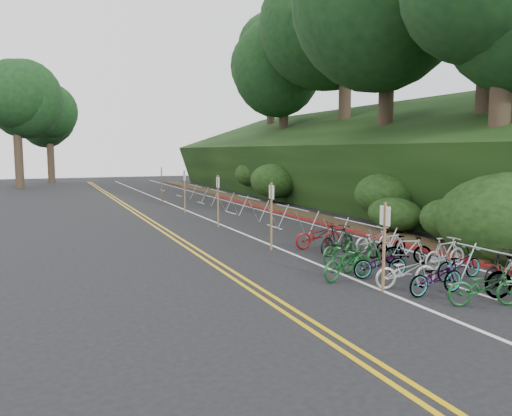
# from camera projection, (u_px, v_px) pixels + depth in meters

# --- Properties ---
(ground) EXTENTS (120.00, 120.00, 0.00)m
(ground) POSITION_uv_depth(u_px,v_px,m) (329.00, 285.00, 13.59)
(ground) COLOR black
(ground) RESTS_ON ground
(road_markings) EXTENTS (7.47, 80.00, 0.01)m
(road_markings) POSITION_uv_depth(u_px,v_px,m) (225.00, 230.00, 23.05)
(road_markings) COLOR gold
(road_markings) RESTS_ON ground
(red_curb) EXTENTS (0.25, 28.00, 0.10)m
(red_curb) POSITION_uv_depth(u_px,v_px,m) (302.00, 218.00, 26.77)
(red_curb) COLOR maroon
(red_curb) RESTS_ON ground
(embankment) EXTENTS (14.30, 48.14, 9.11)m
(embankment) POSITION_uv_depth(u_px,v_px,m) (345.00, 166.00, 35.75)
(embankment) COLOR black
(embankment) RESTS_ON ground
(tree_cluster) EXTENTS (32.74, 54.28, 18.91)m
(tree_cluster) POSITION_uv_depth(u_px,v_px,m) (287.00, 38.00, 36.17)
(tree_cluster) COLOR #2D2319
(tree_cluster) RESTS_ON ground
(bike_racks_rest) EXTENTS (1.14, 23.00, 1.17)m
(bike_racks_rest) POSITION_uv_depth(u_px,v_px,m) (249.00, 203.00, 26.53)
(bike_racks_rest) COLOR gray
(bike_racks_rest) RESTS_ON ground
(signpost_near) EXTENTS (0.08, 0.40, 2.35)m
(signpost_near) POSITION_uv_depth(u_px,v_px,m) (384.00, 241.00, 12.80)
(signpost_near) COLOR brown
(signpost_near) RESTS_ON ground
(signposts_rest) EXTENTS (0.08, 18.40, 2.50)m
(signposts_rest) POSITION_uv_depth(u_px,v_px,m) (200.00, 193.00, 26.43)
(signposts_rest) COLOR brown
(signposts_rest) RESTS_ON ground
(bike_front) EXTENTS (1.16, 1.98, 0.98)m
(bike_front) POSITION_uv_depth(u_px,v_px,m) (346.00, 262.00, 14.20)
(bike_front) COLOR #144C1E
(bike_front) RESTS_ON ground
(bike_valet) EXTENTS (3.35, 9.49, 1.10)m
(bike_valet) POSITION_uv_depth(u_px,v_px,m) (402.00, 256.00, 15.04)
(bike_valet) COLOR #144C1E
(bike_valet) RESTS_ON ground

